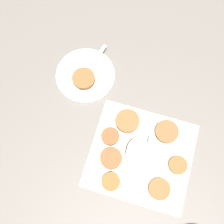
{
  "coord_description": "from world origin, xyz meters",
  "views": [
    {
      "loc": [
        -0.04,
        -0.11,
        0.82
      ],
      "look_at": [
        -0.12,
        0.12,
        0.02
      ],
      "focal_mm": 42.0,
      "sensor_mm": 36.0,
      "label": 1
    }
  ],
  "objects_px": {
    "sauce_bowl": "(144,154)",
    "serving_plate": "(85,75)",
    "fork": "(87,71)",
    "fritter_on_plate": "(84,79)"
  },
  "relations": [
    {
      "from": "sauce_bowl",
      "to": "serving_plate",
      "type": "distance_m",
      "value": 0.33
    },
    {
      "from": "serving_plate",
      "to": "fork",
      "type": "relative_size",
      "value": 1.08
    },
    {
      "from": "serving_plate",
      "to": "fritter_on_plate",
      "type": "height_order",
      "value": "fritter_on_plate"
    },
    {
      "from": "serving_plate",
      "to": "sauce_bowl",
      "type": "bearing_deg",
      "value": -37.05
    },
    {
      "from": "serving_plate",
      "to": "fritter_on_plate",
      "type": "bearing_deg",
      "value": -80.31
    },
    {
      "from": "serving_plate",
      "to": "fork",
      "type": "height_order",
      "value": "fork"
    },
    {
      "from": "sauce_bowl",
      "to": "fritter_on_plate",
      "type": "xyz_separation_m",
      "value": [
        -0.26,
        0.18,
        0.0
      ]
    },
    {
      "from": "fork",
      "to": "fritter_on_plate",
      "type": "bearing_deg",
      "value": -90.12
    },
    {
      "from": "fritter_on_plate",
      "to": "sauce_bowl",
      "type": "bearing_deg",
      "value": -34.26
    },
    {
      "from": "serving_plate",
      "to": "fork",
      "type": "bearing_deg",
      "value": 71.97
    }
  ]
}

